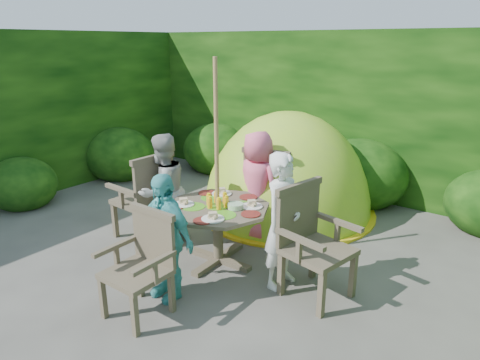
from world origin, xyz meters
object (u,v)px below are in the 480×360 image
Objects in this scene: garden_chair_right at (311,240)px; child_right at (283,221)px; garden_chair_front at (142,263)px; child_front at (165,237)px; garden_chair_back at (270,188)px; patio_table at (218,215)px; parasol_pole at (217,167)px; dome_tent at (286,211)px; garden_chair_left at (146,195)px; child_back at (258,186)px; child_left at (163,191)px.

child_right is at bearing 107.81° from garden_chair_right.
child_front is (-0.02, 0.30, 0.13)m from garden_chair_front.
garden_chair_back is 1.35m from child_right.
garden_chair_front reaches higher than patio_table.
parasol_pole is 0.90m from child_right.
dome_tent is at bearing 95.75° from patio_table.
garden_chair_left is 1.36m from child_back.
garden_chair_front is at bearing 81.06° from garden_chair_back.
garden_chair_right is 1.14× the size of garden_chair_front.
child_right is (0.75, 1.13, 0.20)m from garden_chair_front.
garden_chair_left is 1.15× the size of garden_chair_front.
dome_tent is at bearing 95.62° from parasol_pole.
child_back is at bearing 50.82° from child_right.
dome_tent reaches higher than garden_chair_back.
garden_chair_back is 1.89m from child_front.
garden_chair_left is at bearing -135.72° from dome_tent.
garden_chair_front is at bearing 49.37° from garden_chair_left.
child_back is (-0.04, 0.80, 0.11)m from patio_table.
child_back is at bearing 78.54° from garden_chair_back.
child_front is at bearing 80.92° from garden_chair_back.
child_right is 1.13m from child_back.
garden_chair_front is 1.37m from child_left.
child_back is (0.77, 0.83, -0.01)m from child_left.
garden_chair_back is at bearing 139.23° from garden_chair_left.
child_back is (-0.00, -0.29, 0.10)m from garden_chair_back.
parasol_pole is 2.08× the size of garden_chair_back.
garden_chair_back is at bearing 91.62° from parasol_pole.
garden_chair_back reaches higher than patio_table.
garden_chair_back is (-1.12, 1.02, 0.01)m from garden_chair_right.
garden_chair_back is 0.31m from child_back.
garden_chair_left is 1.55m from garden_chair_back.
patio_table is 0.81m from child_right.
child_right is at bearing 94.63° from garden_chair_left.
parasol_pole reaches higher than garden_chair_right.
garden_chair_left reaches higher than garden_chair_right.
child_left is (-1.89, -0.10, 0.12)m from garden_chair_right.
garden_chair_right is 2.18m from garden_chair_left.
child_back is (-0.08, 1.90, 0.18)m from garden_chair_front.
garden_chair_back is 2.19m from garden_chair_front.
garden_chair_front is (1.13, -1.05, -0.07)m from garden_chair_left.
child_left is 1.13m from child_front.
child_front is (0.03, -0.80, -0.48)m from parasol_pole.
garden_chair_back reaches higher than garden_chair_front.
garden_chair_back is 1.36m from child_left.
child_right is (0.80, 0.03, 0.13)m from patio_table.
patio_table is 0.96× the size of child_front.
garden_chair_left is 0.78× the size of child_back.
child_front reaches higher than garden_chair_right.
child_left reaches higher than garden_chair_left.
child_left reaches higher than child_front.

